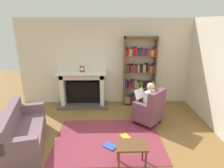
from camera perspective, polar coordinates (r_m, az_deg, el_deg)
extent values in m
plane|color=brown|center=(4.35, -1.03, -18.37)|extent=(14.00, 14.00, 0.00)
cube|color=beige|center=(6.17, -1.21, 6.52)|extent=(5.60, 0.10, 2.70)
cube|color=beige|center=(5.58, 27.24, 3.27)|extent=(0.10, 5.20, 2.70)
cube|color=maroon|center=(4.59, -1.05, -16.09)|extent=(2.40, 1.80, 0.01)
cube|color=#4C4742|center=(6.28, -8.53, -6.21)|extent=(1.55, 0.64, 0.05)
cube|color=black|center=(6.34, -8.44, -2.30)|extent=(1.03, 0.20, 0.70)
cube|color=silver|center=(6.29, -14.21, -1.54)|extent=(0.12, 0.44, 1.06)
cube|color=silver|center=(6.13, -2.91, -1.51)|extent=(0.12, 0.44, 1.06)
cube|color=silver|center=(6.05, -8.83, 2.51)|extent=(1.35, 0.44, 0.16)
cube|color=silver|center=(5.96, -8.95, 3.37)|extent=(1.51, 0.56, 0.06)
cylinder|color=brown|center=(5.91, -8.82, 4.40)|extent=(0.14, 0.14, 0.17)
cylinder|color=white|center=(5.85, -8.91, 4.45)|extent=(0.10, 0.01, 0.10)
cube|color=brown|center=(6.05, 3.66, 3.61)|extent=(0.04, 0.32, 2.16)
cube|color=brown|center=(6.21, 12.54, 3.58)|extent=(0.04, 0.32, 2.16)
cube|color=brown|center=(5.94, 8.62, 13.55)|extent=(1.00, 0.32, 0.04)
cube|color=brown|center=(6.44, 7.76, -5.21)|extent=(0.96, 0.32, 0.02)
cube|color=#997F4C|center=(6.34, 4.12, -4.43)|extent=(0.07, 0.26, 0.19)
cube|color=#997F4C|center=(6.35, 4.82, -4.48)|extent=(0.07, 0.26, 0.17)
cube|color=maroon|center=(6.35, 5.43, -4.41)|extent=(0.06, 0.26, 0.19)
cube|color=navy|center=(6.35, 6.06, -4.11)|extent=(0.06, 0.26, 0.26)
cube|color=maroon|center=(6.36, 6.63, -4.20)|extent=(0.06, 0.26, 0.23)
cube|color=#997F4C|center=(6.37, 7.28, -4.21)|extent=(0.08, 0.26, 0.23)
cube|color=black|center=(6.39, 8.02, -4.44)|extent=(0.08, 0.26, 0.17)
cube|color=maroon|center=(6.40, 8.79, -4.36)|extent=(0.09, 0.26, 0.19)
cube|color=navy|center=(6.41, 9.59, -4.05)|extent=(0.07, 0.26, 0.26)
cube|color=#1E592D|center=(6.43, 10.30, -4.24)|extent=(0.08, 0.26, 0.21)
cube|color=#1E592D|center=(6.44, 10.91, -4.10)|extent=(0.04, 0.26, 0.24)
cube|color=#4C1E59|center=(6.45, 11.31, -4.03)|extent=(0.05, 0.26, 0.25)
cube|color=brown|center=(6.25, 7.95, -0.91)|extent=(0.96, 0.32, 0.02)
cube|color=navy|center=(6.15, 4.09, 0.10)|extent=(0.05, 0.26, 0.22)
cube|color=black|center=(6.16, 4.57, -0.02)|extent=(0.05, 0.26, 0.19)
cube|color=maroon|center=(6.18, 5.29, -0.15)|extent=(0.09, 0.26, 0.16)
cube|color=#4C1E59|center=(6.18, 6.14, 0.14)|extent=(0.08, 0.26, 0.23)
cube|color=#997F4C|center=(6.18, 6.86, 0.22)|extent=(0.05, 0.26, 0.24)
cube|color=#997F4C|center=(6.21, 7.46, -0.09)|extent=(0.07, 0.26, 0.17)
cube|color=#1E592D|center=(6.21, 8.07, 0.06)|extent=(0.05, 0.26, 0.21)
cube|color=brown|center=(6.22, 8.66, 0.07)|extent=(0.06, 0.26, 0.21)
cube|color=black|center=(6.24, 9.35, -0.10)|extent=(0.08, 0.26, 0.17)
cube|color=#4C1E59|center=(6.26, 10.11, -0.08)|extent=(0.08, 0.26, 0.17)
cube|color=#1E592D|center=(6.26, 10.69, 0.06)|extent=(0.04, 0.26, 0.20)
cube|color=navy|center=(6.28, 11.23, -0.06)|extent=(0.07, 0.26, 0.17)
cube|color=#997F4C|center=(6.29, 11.82, 0.12)|extent=(0.05, 0.26, 0.21)
cube|color=brown|center=(6.11, 8.16, 3.61)|extent=(0.96, 0.32, 0.02)
cube|color=#1E592D|center=(6.02, 4.15, 4.75)|extent=(0.04, 0.26, 0.23)
cube|color=maroon|center=(6.02, 4.73, 4.71)|extent=(0.06, 0.26, 0.22)
cube|color=black|center=(6.03, 5.30, 4.77)|extent=(0.04, 0.26, 0.23)
cube|color=#1E592D|center=(6.04, 5.78, 4.65)|extent=(0.05, 0.26, 0.21)
cube|color=maroon|center=(6.04, 6.45, 4.80)|extent=(0.07, 0.26, 0.24)
cube|color=#4C1E59|center=(6.06, 7.12, 4.66)|extent=(0.07, 0.26, 0.21)
cube|color=#997F4C|center=(6.06, 7.78, 4.76)|extent=(0.05, 0.26, 0.23)
cube|color=black|center=(6.08, 8.48, 4.69)|extent=(0.09, 0.26, 0.22)
cube|color=#997F4C|center=(6.09, 9.39, 4.72)|extent=(0.09, 0.26, 0.23)
cube|color=black|center=(6.11, 10.20, 4.85)|extent=(0.06, 0.26, 0.26)
cube|color=maroon|center=(6.12, 10.71, 4.77)|extent=(0.04, 0.26, 0.24)
cube|color=brown|center=(6.14, 11.32, 4.54)|extent=(0.08, 0.26, 0.19)
cube|color=#4C1E59|center=(6.15, 12.04, 4.73)|extent=(0.06, 0.26, 0.24)
cube|color=brown|center=(6.01, 8.37, 8.32)|extent=(0.96, 0.32, 0.02)
cube|color=maroon|center=(5.93, 4.26, 9.27)|extent=(0.04, 0.26, 0.17)
cube|color=maroon|center=(5.93, 4.73, 9.57)|extent=(0.05, 0.26, 0.23)
cube|color=#997F4C|center=(5.94, 5.46, 9.44)|extent=(0.09, 0.26, 0.21)
cube|color=maroon|center=(5.94, 6.37, 9.61)|extent=(0.09, 0.26, 0.24)
cube|color=maroon|center=(5.96, 7.17, 9.59)|extent=(0.06, 0.26, 0.24)
cube|color=navy|center=(5.97, 7.69, 9.23)|extent=(0.04, 0.26, 0.17)
cube|color=navy|center=(5.98, 8.32, 9.36)|extent=(0.08, 0.26, 0.20)
cube|color=maroon|center=(5.99, 9.04, 9.47)|extent=(0.06, 0.26, 0.23)
cube|color=navy|center=(6.00, 9.61, 9.24)|extent=(0.06, 0.26, 0.18)
cube|color=maroon|center=(6.02, 10.44, 9.26)|extent=(0.09, 0.26, 0.19)
cube|color=brown|center=(6.04, 11.11, 9.11)|extent=(0.04, 0.26, 0.16)
cube|color=#997F4C|center=(6.05, 11.71, 9.12)|extent=(0.07, 0.26, 0.17)
cube|color=maroon|center=(6.06, 12.52, 9.42)|extent=(0.08, 0.26, 0.24)
cube|color=brown|center=(5.94, 8.60, 13.16)|extent=(0.96, 0.32, 0.02)
cylinder|color=#331E14|center=(5.59, 9.68, -9.07)|extent=(0.05, 0.05, 0.12)
cylinder|color=#331E14|center=(5.21, 6.56, -11.05)|extent=(0.05, 0.05, 0.12)
cylinder|color=#331E14|center=(5.38, 14.04, -10.50)|extent=(0.05, 0.05, 0.12)
cylinder|color=#331E14|center=(4.98, 11.14, -12.72)|extent=(0.05, 0.05, 0.12)
cube|color=brown|center=(5.18, 10.49, -8.75)|extent=(0.88, 0.88, 0.30)
cube|color=brown|center=(4.90, 13.15, -5.09)|extent=(0.56, 0.57, 0.55)
cube|color=brown|center=(5.29, 12.22, -5.21)|extent=(0.47, 0.46, 0.22)
cube|color=brown|center=(4.86, 8.96, -7.12)|extent=(0.47, 0.46, 0.22)
cube|color=white|center=(5.00, 11.24, -4.81)|extent=(0.37, 0.37, 0.50)
sphere|color=#D8AD8C|center=(4.87, 11.50, -0.79)|extent=(0.20, 0.20, 0.20)
cube|color=#191E3F|center=(5.23, 9.69, -6.03)|extent=(0.37, 0.36, 0.12)
cube|color=#191E3F|center=(5.11, 8.71, -6.59)|extent=(0.37, 0.36, 0.12)
cylinder|color=#191E3F|center=(5.43, 7.85, -8.01)|extent=(0.10, 0.10, 0.42)
cylinder|color=#191E3F|center=(5.32, 6.86, -8.59)|extent=(0.10, 0.10, 0.42)
cube|color=white|center=(5.12, 8.16, -2.86)|extent=(0.33, 0.34, 0.25)
cube|color=#735661|center=(4.70, -24.05, -14.14)|extent=(1.08, 1.82, 0.40)
cube|color=#735661|center=(4.56, -28.12, -9.66)|extent=(0.60, 1.70, 0.45)
cube|color=#735661|center=(3.89, -26.29, -16.00)|extent=(0.72, 0.32, 0.24)
cube|color=#735661|center=(5.23, -23.32, -6.74)|extent=(0.72, 0.32, 0.24)
cube|color=brown|center=(3.64, 5.88, -17.58)|extent=(0.56, 0.39, 0.03)
cylinder|color=brown|center=(3.64, 2.05, -22.19)|extent=(0.04, 0.04, 0.45)
cylinder|color=brown|center=(3.70, 10.01, -21.79)|extent=(0.04, 0.04, 0.45)
cylinder|color=brown|center=(3.89, 1.78, -19.26)|extent=(0.04, 0.04, 0.45)
cylinder|color=brown|center=(3.94, 9.12, -18.95)|extent=(0.04, 0.04, 0.45)
cube|color=#334CA5|center=(4.41, 4.78, -17.45)|extent=(0.31, 0.30, 0.02)
cube|color=gold|center=(4.65, 4.00, -15.30)|extent=(0.26, 0.28, 0.03)
cube|color=#334CA5|center=(4.35, -0.54, -17.94)|extent=(0.34, 0.33, 0.03)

